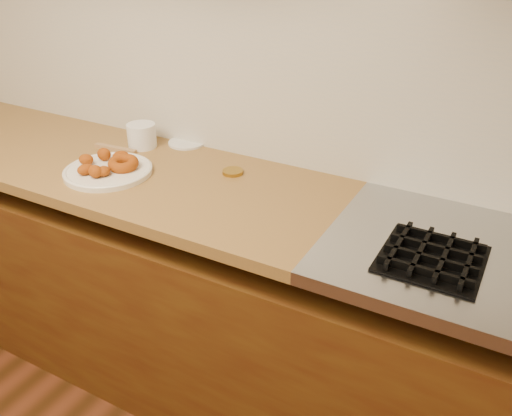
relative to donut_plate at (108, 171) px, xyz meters
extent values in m
cube|color=#B7A98F|center=(0.31, 0.39, 0.44)|extent=(4.00, 0.02, 2.70)
cube|color=#50320E|center=(0.31, 0.08, -0.52)|extent=(3.60, 0.60, 0.77)
cube|color=olive|center=(-0.34, 0.08, -0.03)|extent=(2.30, 0.62, 0.04)
cube|color=beige|center=(0.31, 0.38, 0.29)|extent=(3.60, 0.02, 0.60)
cube|color=black|center=(1.11, 0.00, -0.01)|extent=(0.26, 0.26, 0.01)
cube|color=black|center=(1.02, 0.00, 0.01)|extent=(0.01, 0.24, 0.02)
cube|color=black|center=(1.11, -0.09, 0.01)|extent=(0.24, 0.01, 0.02)
cube|color=black|center=(1.08, 0.00, 0.01)|extent=(0.01, 0.24, 0.02)
cube|color=black|center=(1.11, -0.03, 0.01)|extent=(0.24, 0.01, 0.02)
cube|color=black|center=(1.14, 0.00, 0.01)|extent=(0.01, 0.24, 0.02)
cube|color=black|center=(1.11, 0.03, 0.01)|extent=(0.24, 0.01, 0.02)
cube|color=black|center=(1.20, 0.00, 0.01)|extent=(0.01, 0.24, 0.02)
cube|color=black|center=(1.11, 0.09, 0.01)|extent=(0.24, 0.01, 0.02)
cylinder|color=silver|center=(0.00, 0.00, 0.00)|extent=(0.30, 0.30, 0.02)
torus|color=#974411|center=(0.04, 0.03, 0.03)|extent=(0.15, 0.15, 0.05)
ellipsoid|color=#974411|center=(-0.06, 0.05, 0.03)|extent=(0.06, 0.05, 0.05)
ellipsoid|color=#974411|center=(-0.09, -0.01, 0.03)|extent=(0.06, 0.05, 0.04)
ellipsoid|color=#974411|center=(-0.03, -0.07, 0.03)|extent=(0.06, 0.07, 0.04)
ellipsoid|color=#974411|center=(0.01, -0.07, 0.03)|extent=(0.06, 0.06, 0.04)
ellipsoid|color=#974411|center=(-0.01, 0.08, 0.03)|extent=(0.07, 0.07, 0.03)
ellipsoid|color=#974411|center=(0.03, -0.05, 0.03)|extent=(0.06, 0.06, 0.03)
cylinder|color=white|center=(-0.05, 0.25, 0.04)|extent=(0.13, 0.13, 0.09)
cylinder|color=silver|center=(0.08, 0.36, 0.00)|extent=(0.16, 0.16, 0.01)
cylinder|color=olive|center=(0.38, 0.21, 0.00)|extent=(0.08, 0.08, 0.01)
cube|color=#9A7348|center=(-0.12, 0.17, 0.00)|extent=(0.18, 0.04, 0.01)
camera|label=1|loc=(1.28, -1.26, 0.79)|focal=38.00mm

